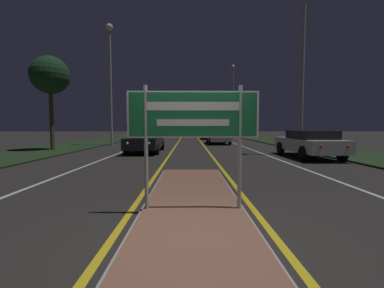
{
  "coord_description": "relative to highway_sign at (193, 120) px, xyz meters",
  "views": [
    {
      "loc": [
        -0.07,
        -3.46,
        1.57
      ],
      "look_at": [
        0.0,
        2.58,
        1.16
      ],
      "focal_mm": 24.0,
      "sensor_mm": 36.0,
      "label": 1
    }
  ],
  "objects": [
    {
      "name": "ground_plane",
      "position": [
        0.0,
        -1.07,
        -1.68
      ],
      "size": [
        160.0,
        160.0,
        0.0
      ],
      "primitive_type": "plane",
      "color": "#282623"
    },
    {
      "name": "median_island",
      "position": [
        0.0,
        0.0,
        -1.64
      ],
      "size": [
        1.92,
        8.45,
        0.1
      ],
      "color": "#999993",
      "rests_on": "ground_plane"
    },
    {
      "name": "verge_left",
      "position": [
        -9.5,
        18.93,
        -1.64
      ],
      "size": [
        5.0,
        100.0,
        0.08
      ],
      "color": "#1E3319",
      "rests_on": "ground_plane"
    },
    {
      "name": "verge_right",
      "position": [
        9.5,
        18.93,
        -1.64
      ],
      "size": [
        5.0,
        100.0,
        0.08
      ],
      "color": "#1E3319",
      "rests_on": "ground_plane"
    },
    {
      "name": "centre_line_yellow_left",
      "position": [
        -1.15,
        23.93,
        -1.68
      ],
      "size": [
        0.12,
        70.0,
        0.01
      ],
      "color": "gold",
      "rests_on": "ground_plane"
    },
    {
      "name": "centre_line_yellow_right",
      "position": [
        1.15,
        23.93,
        -1.68
      ],
      "size": [
        0.12,
        70.0,
        0.01
      ],
      "color": "gold",
      "rests_on": "ground_plane"
    },
    {
      "name": "lane_line_white_left",
      "position": [
        -4.2,
        23.93,
        -1.68
      ],
      "size": [
        0.12,
        70.0,
        0.01
      ],
      "color": "silver",
      "rests_on": "ground_plane"
    },
    {
      "name": "lane_line_white_right",
      "position": [
        4.2,
        23.93,
        -1.68
      ],
      "size": [
        0.12,
        70.0,
        0.01
      ],
      "color": "silver",
      "rests_on": "ground_plane"
    },
    {
      "name": "edge_line_white_left",
      "position": [
        -7.2,
        23.93,
        -1.68
      ],
      "size": [
        0.1,
        70.0,
        0.01
      ],
      "color": "silver",
      "rests_on": "ground_plane"
    },
    {
      "name": "edge_line_white_right",
      "position": [
        7.2,
        23.93,
        -1.68
      ],
      "size": [
        0.1,
        70.0,
        0.01
      ],
      "color": "silver",
      "rests_on": "ground_plane"
    },
    {
      "name": "highway_sign",
      "position": [
        0.0,
        0.0,
        0.0
      ],
      "size": [
        2.31,
        0.07,
        2.19
      ],
      "color": "#9E9E99",
      "rests_on": "median_island"
    },
    {
      "name": "streetlight_left_near",
      "position": [
        -6.33,
        16.29,
        4.66
      ],
      "size": [
        0.55,
        0.55,
        9.66
      ],
      "color": "#9E9E99",
      "rests_on": "ground_plane"
    },
    {
      "name": "streetlight_right_near",
      "position": [
        6.12,
        9.58,
        4.03
      ],
      "size": [
        0.51,
        0.51,
        8.97
      ],
      "color": "#9E9E99",
      "rests_on": "ground_plane"
    },
    {
      "name": "streetlight_right_far",
      "position": [
        6.68,
        35.17,
        5.32
      ],
      "size": [
        0.54,
        0.54,
        10.97
      ],
      "color": "#9E9E99",
      "rests_on": "ground_plane"
    },
    {
      "name": "car_receding_0",
      "position": [
        6.03,
        8.4,
        -0.93
      ],
      "size": [
        2.0,
        4.76,
        1.36
      ],
      "color": "silver",
      "rests_on": "ground_plane"
    },
    {
      "name": "car_receding_1",
      "position": [
        2.6,
        18.85,
        -0.96
      ],
      "size": [
        1.92,
        4.85,
        1.34
      ],
      "color": "#B7B7BC",
      "rests_on": "ground_plane"
    },
    {
      "name": "car_receding_2",
      "position": [
        2.55,
        27.82,
        -0.89
      ],
      "size": [
        1.93,
        4.85,
        1.49
      ],
      "color": "#4C514C",
      "rests_on": "ground_plane"
    },
    {
      "name": "car_receding_3",
      "position": [
        5.74,
        40.2,
        -0.96
      ],
      "size": [
        1.88,
        4.05,
        1.36
      ],
      "color": "#4C514C",
      "rests_on": "ground_plane"
    },
    {
      "name": "car_approaching_0",
      "position": [
        -2.71,
        11.25,
        -0.93
      ],
      "size": [
        1.94,
        4.81,
        1.41
      ],
      "color": "black",
      "rests_on": "ground_plane"
    },
    {
      "name": "roadside_palm_left",
      "position": [
        -8.82,
        11.96,
        3.08
      ],
      "size": [
        2.35,
        2.35,
        5.91
      ],
      "color": "#4C3823",
      "rests_on": "verge_left"
    }
  ]
}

